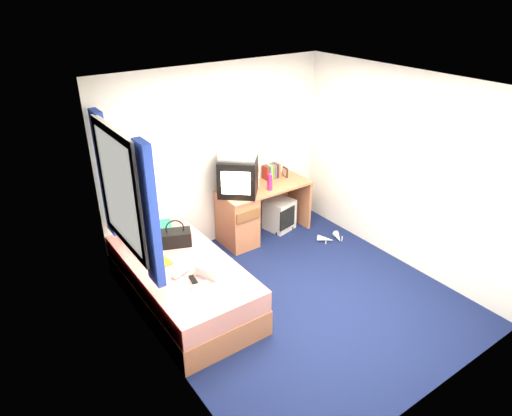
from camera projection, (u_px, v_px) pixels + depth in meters
ground at (298, 298)px, 5.23m from camera, size 3.40×3.40×0.00m
room_shell at (304, 182)px, 4.58m from camera, size 3.40×3.40×3.40m
bed at (183, 283)px, 5.06m from camera, size 1.01×2.00×0.54m
pillow at (151, 231)px, 5.44m from camera, size 0.57×0.47×0.11m
desk at (247, 214)px, 6.24m from camera, size 1.30×0.55×0.75m
storage_cube at (279, 214)px, 6.61m from camera, size 0.43×0.43×0.45m
crt_tv at (238, 176)px, 5.90m from camera, size 0.66×0.66×0.49m
vcr at (238, 155)px, 5.78m from camera, size 0.57×0.56×0.09m
book_row at (272, 171)px, 6.43m from camera, size 0.24×0.13×0.20m
picture_frame at (285, 172)px, 6.49m from camera, size 0.04×0.12×0.14m
pink_water_bottle at (270, 183)px, 6.06m from camera, size 0.08×0.08×0.21m
aerosol_can at (257, 180)px, 6.17m from camera, size 0.06×0.06×0.19m
handbag at (176, 237)px, 5.21m from camera, size 0.40×0.32×0.32m
towel at (214, 267)px, 4.76m from camera, size 0.39×0.36×0.10m
magazine at (158, 261)px, 4.93m from camera, size 0.24×0.30×0.01m
water_bottle at (181, 272)px, 4.71m from camera, size 0.21×0.14×0.07m
colour_swatch_fan at (199, 285)px, 4.56m from camera, size 0.22×0.08×0.01m
remote_control at (193, 280)px, 4.63m from camera, size 0.07×0.17×0.02m
window_assembly at (124, 192)px, 4.45m from camera, size 0.11×1.42×1.40m
white_heels at (332, 238)px, 6.36m from camera, size 0.37×0.30×0.09m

